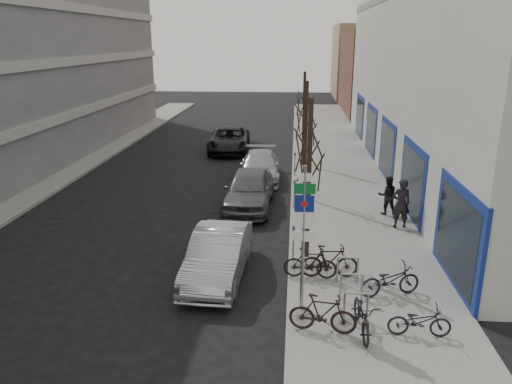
% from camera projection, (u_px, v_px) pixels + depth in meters
% --- Properties ---
extents(ground, '(120.00, 120.00, 0.00)m').
position_uv_depth(ground, '(215.00, 310.00, 13.91)').
color(ground, black).
rests_on(ground, ground).
extents(sidewalk_east, '(5.00, 70.00, 0.15)m').
position_uv_depth(sidewalk_east, '(345.00, 201.00, 23.08)').
color(sidewalk_east, slate).
rests_on(sidewalk_east, ground).
extents(sidewalk_west, '(3.00, 70.00, 0.15)m').
position_uv_depth(sidewalk_west, '(23.00, 193.00, 24.24)').
color(sidewalk_west, slate).
rests_on(sidewalk_west, ground).
extents(brick_building_far, '(12.00, 14.00, 8.00)m').
position_uv_depth(brick_building_far, '(405.00, 73.00, 49.88)').
color(brick_building_far, brown).
rests_on(brick_building_far, ground).
extents(tan_building_far, '(13.00, 12.00, 9.00)m').
position_uv_depth(tan_building_far, '(385.00, 61.00, 63.98)').
color(tan_building_far, '#937A5B').
rests_on(tan_building_far, ground).
extents(highway_sign_pole, '(0.55, 0.10, 4.20)m').
position_uv_depth(highway_sign_pole, '(304.00, 230.00, 13.00)').
color(highway_sign_pole, gray).
rests_on(highway_sign_pole, ground).
extents(bike_rack, '(0.66, 2.26, 0.83)m').
position_uv_depth(bike_rack, '(351.00, 284.00, 14.00)').
color(bike_rack, gray).
rests_on(bike_rack, sidewalk_east).
extents(tree_near, '(1.80, 1.80, 5.50)m').
position_uv_depth(tree_near, '(310.00, 142.00, 15.84)').
color(tree_near, black).
rests_on(tree_near, ground).
extents(tree_mid, '(1.80, 1.80, 5.50)m').
position_uv_depth(tree_mid, '(306.00, 113.00, 22.04)').
color(tree_mid, black).
rests_on(tree_mid, ground).
extents(tree_far, '(1.80, 1.80, 5.50)m').
position_uv_depth(tree_far, '(304.00, 97.00, 28.23)').
color(tree_far, black).
rests_on(tree_far, ground).
extents(meter_front, '(0.10, 0.08, 1.27)m').
position_uv_depth(meter_front, '(293.00, 240.00, 16.34)').
color(meter_front, gray).
rests_on(meter_front, sidewalk_east).
extents(meter_mid, '(0.10, 0.08, 1.27)m').
position_uv_depth(meter_mid, '(294.00, 191.00, 21.58)').
color(meter_mid, gray).
rests_on(meter_mid, sidewalk_east).
extents(meter_back, '(0.10, 0.08, 1.27)m').
position_uv_depth(meter_back, '(295.00, 162.00, 26.82)').
color(meter_back, gray).
rests_on(meter_back, sidewalk_east).
extents(bike_near_left, '(0.67, 1.86, 1.12)m').
position_uv_depth(bike_near_left, '(362.00, 313.00, 12.43)').
color(bike_near_left, black).
rests_on(bike_near_left, sidewalk_east).
extents(bike_near_right, '(1.78, 0.76, 1.05)m').
position_uv_depth(bike_near_right, '(323.00, 313.00, 12.46)').
color(bike_near_right, black).
rests_on(bike_near_right, sidewalk_east).
extents(bike_mid_curb, '(1.90, 1.07, 1.11)m').
position_uv_depth(bike_mid_curb, '(390.00, 278.00, 14.25)').
color(bike_mid_curb, black).
rests_on(bike_mid_curb, sidewalk_east).
extents(bike_mid_inner, '(1.69, 0.61, 1.01)m').
position_uv_depth(bike_mid_inner, '(310.00, 263.00, 15.31)').
color(bike_mid_inner, black).
rests_on(bike_mid_inner, sidewalk_east).
extents(bike_far_curb, '(1.56, 0.49, 0.95)m').
position_uv_depth(bike_far_curb, '(420.00, 319.00, 12.30)').
color(bike_far_curb, black).
rests_on(bike_far_curb, sidewalk_east).
extents(bike_far_inner, '(1.83, 0.64, 1.09)m').
position_uv_depth(bike_far_inner, '(329.00, 261.00, 15.34)').
color(bike_far_inner, black).
rests_on(bike_far_inner, sidewalk_east).
extents(parked_car_front, '(1.79, 4.67, 1.52)m').
position_uv_depth(parked_car_front, '(218.00, 255.00, 15.61)').
color(parked_car_front, '#A8A8AD').
rests_on(parked_car_front, ground).
extents(parked_car_mid, '(2.14, 5.06, 1.71)m').
position_uv_depth(parked_car_mid, '(249.00, 189.00, 22.10)').
color(parked_car_mid, '#54555A').
rests_on(parked_car_mid, ground).
extents(parked_car_back, '(2.28, 5.14, 1.47)m').
position_uv_depth(parked_car_back, '(260.00, 166.00, 26.58)').
color(parked_car_back, '#A8A8AE').
rests_on(parked_car_back, ground).
extents(lane_car, '(2.94, 5.79, 1.57)m').
position_uv_depth(lane_car, '(229.00, 140.00, 33.32)').
color(lane_car, black).
rests_on(lane_car, ground).
extents(pedestrian_near, '(0.75, 0.53, 1.97)m').
position_uv_depth(pedestrian_near, '(401.00, 203.00, 19.33)').
color(pedestrian_near, black).
rests_on(pedestrian_near, sidewalk_east).
extents(pedestrian_far, '(0.63, 0.44, 1.67)m').
position_uv_depth(pedestrian_far, '(387.00, 195.00, 20.86)').
color(pedestrian_far, black).
rests_on(pedestrian_far, sidewalk_east).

